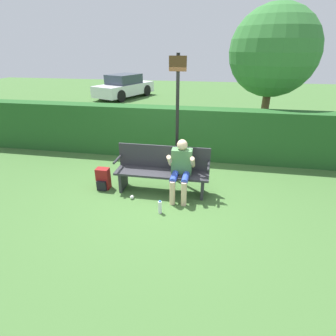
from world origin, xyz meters
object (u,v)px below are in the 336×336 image
Objects in this scene: backpack at (103,179)px; tree at (274,52)px; person_seated at (181,166)px; signpost at (177,115)px; park_bench at (163,169)px; water_bottle at (160,207)px; parked_car at (124,87)px.

backpack is 0.12× the size of tree.
signpost is (-0.18, 0.62, 0.89)m from person_seated.
park_bench is at bearing 7.01° from backpack.
person_seated reaches higher than backpack.
water_bottle is at bearing -82.08° from park_bench.
signpost is at bearing -133.35° from parked_car.
signpost is 0.69× the size of tree.
park_bench is 0.50× the size of tree.
water_bottle is 0.06× the size of parked_car.
tree is at bearing 61.85° from water_bottle.
tree is (7.05, -7.23, 2.07)m from parked_car.
backpack is at bearing -135.33° from tree.
signpost is 4.06m from tree.
parked_car is (-4.53, 10.85, 0.15)m from park_bench.
water_bottle is (1.42, -0.71, -0.10)m from backpack.
water_bottle is (-0.29, -0.72, -0.54)m from person_seated.
person_seated is at bearing -133.79° from parked_car.
signpost is at bearing -126.04° from tree.
person_seated is 1.10m from signpost.
park_bench is 4.93m from tree.
parked_car is at bearing 114.65° from signpost.
person_seated is at bearing 68.10° from water_bottle.
person_seated is 0.95m from water_bottle.
park_bench is at bearing -124.89° from tree.
park_bench is 0.95m from water_bottle.
person_seated reaches higher than water_bottle.
signpost is at bearing 106.27° from person_seated.
backpack reaches higher than water_bottle.
signpost is (1.53, 0.63, 1.33)m from backpack.
backpack is (-1.71, -0.01, -0.44)m from person_seated.
parked_car reaches higher than backpack.
parked_car reaches higher than park_bench.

